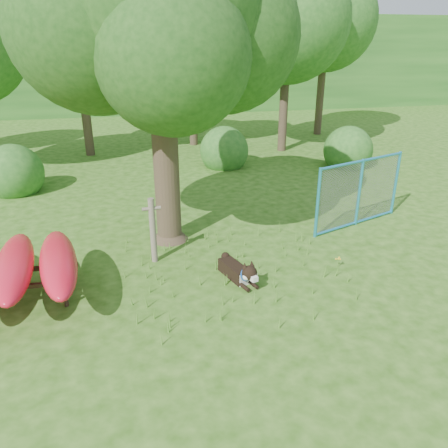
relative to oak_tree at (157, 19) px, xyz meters
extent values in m
plane|color=#244F0F|center=(0.76, -2.95, -4.76)|extent=(80.00, 80.00, 0.00)
cylinder|color=#362A1D|center=(0.03, -0.04, -2.53)|extent=(0.71, 0.71, 4.46)
cone|color=#362A1D|center=(0.03, -0.04, -4.54)|extent=(1.07, 1.07, 0.45)
sphere|color=#1A4413|center=(0.03, -0.04, 0.24)|extent=(4.28, 4.28, 4.28)
sphere|color=#1A4413|center=(1.38, 0.11, -0.30)|extent=(3.21, 3.21, 3.21)
sphere|color=#1A4413|center=(-1.18, -0.04, -0.12)|extent=(3.39, 3.39, 3.39)
sphere|color=#1A4413|center=(0.14, -1.20, -0.66)|extent=(2.86, 2.86, 2.86)
cylinder|color=#362A1D|center=(0.54, -0.20, -1.91)|extent=(1.27, 0.23, 0.95)
cylinder|color=#362A1D|center=(-0.34, 0.26, -1.55)|extent=(0.82, 0.86, 0.91)
cylinder|color=#665A4C|center=(-0.41, -1.09, -4.05)|extent=(0.14, 0.14, 1.42)
cylinder|color=#665A4C|center=(-0.41, -1.09, -3.56)|extent=(0.39, 0.11, 0.08)
cylinder|color=black|center=(-2.08, -2.48, -4.53)|extent=(0.07, 0.07, 0.46)
cylinder|color=black|center=(-2.06, -1.84, -4.53)|extent=(0.07, 0.07, 0.46)
cube|color=black|center=(-3.25, -1.81, -4.29)|extent=(2.73, 0.15, 0.07)
ellipsoid|color=red|center=(-2.89, -2.14, -4.03)|extent=(0.94, 2.79, 0.44)
ellipsoid|color=red|center=(-2.16, -2.16, -4.03)|extent=(1.03, 2.80, 0.44)
cube|color=black|center=(1.08, -2.12, -4.63)|extent=(0.52, 0.84, 0.27)
cube|color=white|center=(1.19, -2.44, -4.64)|extent=(0.28, 0.23, 0.25)
sphere|color=black|center=(1.25, -2.64, -4.42)|extent=(0.29, 0.29, 0.29)
cube|color=white|center=(1.29, -2.77, -4.47)|extent=(0.16, 0.18, 0.10)
sphere|color=white|center=(1.17, -2.69, -4.47)|extent=(0.14, 0.14, 0.14)
sphere|color=white|center=(1.34, -2.63, -4.47)|extent=(0.14, 0.14, 0.14)
cone|color=black|center=(1.16, -2.62, -4.27)|extent=(0.11, 0.13, 0.14)
cone|color=black|center=(1.31, -2.57, -4.27)|extent=(0.15, 0.16, 0.14)
cylinder|color=black|center=(1.14, -2.64, -4.70)|extent=(0.18, 0.35, 0.08)
cylinder|color=black|center=(1.33, -2.57, -4.70)|extent=(0.18, 0.35, 0.08)
sphere|color=black|center=(1.00, -1.70, -4.51)|extent=(0.18, 0.18, 0.18)
torus|color=#174CAF|center=(1.22, -2.55, -4.49)|extent=(0.29, 0.16, 0.28)
cylinder|color=#2A92C4|center=(3.45, -0.70, -3.90)|extent=(0.10, 0.10, 1.72)
cylinder|color=#2A92C4|center=(4.79, -0.20, -3.90)|extent=(0.10, 0.10, 1.72)
cylinder|color=#2A92C4|center=(6.13, 0.29, -3.90)|extent=(0.10, 0.10, 1.72)
cylinder|color=#2A92C4|center=(4.79, -0.20, -3.08)|extent=(2.71, 1.05, 0.07)
cylinder|color=#2A92C4|center=(4.79, -0.20, -4.71)|extent=(2.71, 1.05, 0.07)
plane|color=gray|center=(4.79, -0.20, -3.90)|extent=(2.68, 0.99, 2.86)
cylinder|color=#52852B|center=(3.26, -2.26, -4.65)|extent=(0.02, 0.02, 0.22)
sphere|color=yellow|center=(3.26, -2.26, -4.55)|extent=(0.04, 0.04, 0.04)
sphere|color=yellow|center=(3.30, -2.23, -4.53)|extent=(0.04, 0.04, 0.04)
sphere|color=yellow|center=(3.22, -2.24, -4.56)|extent=(0.04, 0.04, 0.04)
sphere|color=yellow|center=(3.29, -2.29, -4.55)|extent=(0.04, 0.04, 0.04)
sphere|color=yellow|center=(3.25, -2.29, -4.53)|extent=(0.04, 0.04, 0.04)
cylinder|color=#362A1D|center=(-2.24, 9.05, -2.14)|extent=(0.36, 0.36, 5.25)
sphere|color=#255E1E|center=(-2.24, 9.05, 0.86)|extent=(5.20, 5.20, 5.20)
cylinder|color=#362A1D|center=(2.26, 10.05, -2.84)|extent=(0.36, 0.36, 3.85)
sphere|color=#255E1E|center=(2.26, 10.05, -0.64)|extent=(4.00, 4.00, 4.00)
cylinder|color=#362A1D|center=(5.76, 8.05, -2.38)|extent=(0.36, 0.36, 4.76)
sphere|color=#255E1E|center=(5.76, 8.05, 0.34)|extent=(4.80, 4.80, 4.80)
cylinder|color=#362A1D|center=(8.76, 11.05, -2.31)|extent=(0.36, 0.36, 4.90)
sphere|color=#255E1E|center=(8.76, 11.05, 0.49)|extent=(4.60, 4.60, 4.60)
sphere|color=#255E1E|center=(-4.24, 4.55, -4.76)|extent=(1.80, 1.80, 1.80)
sphere|color=#255E1E|center=(7.26, 5.05, -4.76)|extent=(1.80, 1.80, 1.80)
sphere|color=#255E1E|center=(2.76, 6.05, -4.76)|extent=(1.80, 1.80, 1.80)
cube|color=#255E1E|center=(0.76, 25.05, -1.76)|extent=(80.00, 12.00, 6.00)
camera|label=1|loc=(-0.83, -9.54, -0.40)|focal=35.00mm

